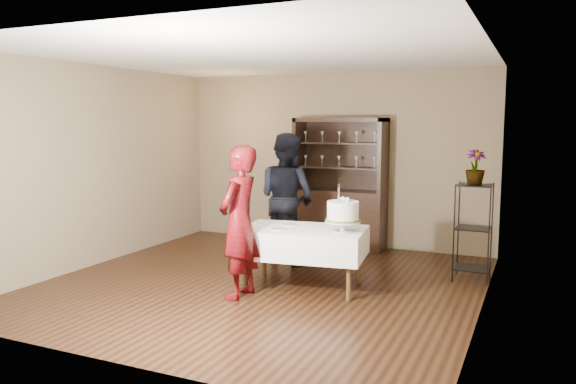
% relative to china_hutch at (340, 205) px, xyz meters
% --- Properties ---
extents(floor, '(5.00, 5.00, 0.00)m').
position_rel_china_hutch_xyz_m(floor, '(-0.20, -2.25, -0.66)').
color(floor, black).
rests_on(floor, ground).
extents(ceiling, '(5.00, 5.00, 0.00)m').
position_rel_china_hutch_xyz_m(ceiling, '(-0.20, -2.25, 2.04)').
color(ceiling, silver).
rests_on(ceiling, back_wall).
extents(back_wall, '(5.00, 0.02, 2.70)m').
position_rel_china_hutch_xyz_m(back_wall, '(-0.20, 0.25, 0.69)').
color(back_wall, '#74634B').
rests_on(back_wall, floor).
extents(wall_left, '(0.02, 5.00, 2.70)m').
position_rel_china_hutch_xyz_m(wall_left, '(-2.70, -2.25, 0.69)').
color(wall_left, '#74634B').
rests_on(wall_left, floor).
extents(wall_right, '(0.02, 5.00, 2.70)m').
position_rel_china_hutch_xyz_m(wall_right, '(2.30, -2.25, 0.69)').
color(wall_right, '#74634B').
rests_on(wall_right, floor).
extents(china_hutch, '(1.40, 0.48, 2.00)m').
position_rel_china_hutch_xyz_m(china_hutch, '(0.00, 0.00, 0.00)').
color(china_hutch, black).
rests_on(china_hutch, floor).
extents(plant_etagere, '(0.42, 0.42, 1.20)m').
position_rel_china_hutch_xyz_m(plant_etagere, '(2.08, -1.05, -0.01)').
color(plant_etagere, black).
rests_on(plant_etagere, floor).
extents(cake_table, '(1.52, 1.06, 0.71)m').
position_rel_china_hutch_xyz_m(cake_table, '(0.31, -2.19, -0.12)').
color(cake_table, silver).
rests_on(cake_table, floor).
extents(woman, '(0.41, 0.62, 1.69)m').
position_rel_china_hutch_xyz_m(woman, '(-0.20, -2.80, 0.18)').
color(woman, '#370505').
rests_on(woman, floor).
extents(man, '(1.04, 0.91, 1.79)m').
position_rel_china_hutch_xyz_m(man, '(-0.39, -1.13, 0.23)').
color(man, black).
rests_on(man, floor).
extents(cake, '(0.40, 0.40, 0.55)m').
position_rel_china_hutch_xyz_m(cake, '(0.80, -2.21, 0.26)').
color(cake, silver).
rests_on(cake, cake_table).
extents(plate_near, '(0.22, 0.22, 0.01)m').
position_rel_china_hutch_xyz_m(plate_near, '(0.08, -2.40, 0.05)').
color(plate_near, silver).
rests_on(plate_near, cake_table).
extents(plate_far, '(0.26, 0.26, 0.01)m').
position_rel_china_hutch_xyz_m(plate_far, '(0.08, -2.09, 0.05)').
color(plate_far, silver).
rests_on(plate_far, cake_table).
extents(potted_plant, '(0.31, 0.31, 0.42)m').
position_rel_china_hutch_xyz_m(potted_plant, '(2.07, -1.01, 0.73)').
color(potted_plant, '#446A32').
rests_on(potted_plant, plant_etagere).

